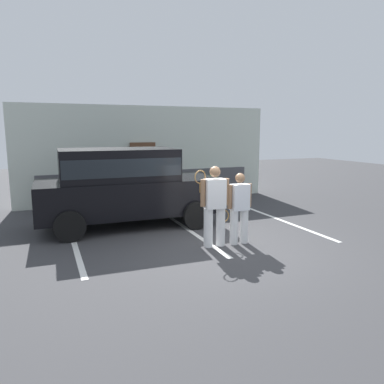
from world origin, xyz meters
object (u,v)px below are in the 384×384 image
(tennis_player_man, at_px, (214,205))
(tennis_player_woman, at_px, (239,208))
(parked_suv, at_px, (124,183))
(potted_plant_by_porch, at_px, (211,186))

(tennis_player_man, xyz_separation_m, tennis_player_woman, (0.59, -0.04, -0.10))
(parked_suv, distance_m, tennis_player_man, 2.86)
(tennis_player_woman, height_order, potted_plant_by_porch, tennis_player_woman)
(tennis_player_woman, relative_size, potted_plant_by_porch, 1.71)
(tennis_player_man, relative_size, potted_plant_by_porch, 1.89)
(tennis_player_woman, bearing_deg, parked_suv, -52.07)
(tennis_player_man, height_order, potted_plant_by_porch, tennis_player_man)
(parked_suv, distance_m, tennis_player_woman, 3.24)
(tennis_player_woman, distance_m, potted_plant_by_porch, 5.11)
(tennis_player_man, bearing_deg, parked_suv, -56.15)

